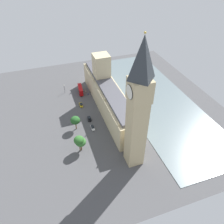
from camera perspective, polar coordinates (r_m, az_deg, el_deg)
ground_plane at (r=138.01m, az=-1.69°, el=0.95°), size 144.09×144.09×0.00m
river_thames at (r=150.01m, az=11.20°, el=3.65°), size 43.71×129.68×0.25m
parliament_building at (r=134.77m, az=-1.22°, el=4.69°), size 13.17×74.09×30.33m
clock_tower at (r=86.25m, az=6.87°, el=1.11°), size 8.31×8.31×61.99m
double_decker_bus_near_tower at (r=152.80m, az=-8.30°, el=5.85°), size 3.47×10.68×4.75m
car_yellow_cab_far_end at (r=141.08m, az=-8.19°, el=1.92°), size 1.87×4.54×1.74m
car_black_under_trees at (r=129.48m, az=-6.00°, el=-1.73°), size 2.28×4.50×1.74m
car_white_by_river_gate at (r=123.38m, az=-5.15°, el=-4.09°), size 1.90×4.49×1.74m
pedestrian_midblock at (r=151.15m, az=-6.27°, el=4.76°), size 0.62×0.63×1.50m
pedestrian_corner at (r=154.34m, az=-6.90°, el=5.50°), size 0.63×0.67×1.58m
plane_tree_opposite_hall at (r=121.07m, az=-9.66°, el=-2.18°), size 5.31×5.31×8.54m
plane_tree_trailing at (r=108.17m, az=-8.69°, el=-7.39°), size 5.13×5.13×9.44m
plane_tree_kerbside at (r=109.25m, az=-8.25°, el=-7.82°), size 5.32×5.32×8.07m
street_lamp_leading at (r=154.19m, az=-12.48°, el=6.39°), size 0.56×0.56×6.22m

